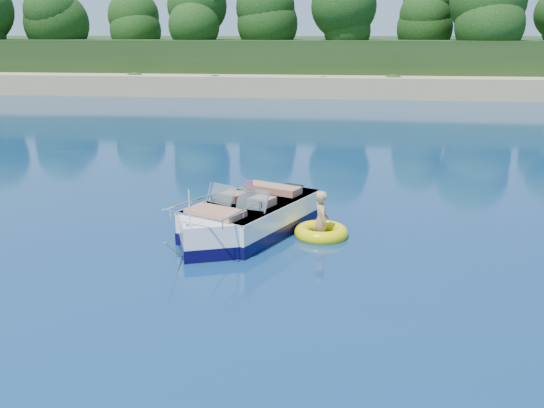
% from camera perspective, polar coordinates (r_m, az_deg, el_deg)
% --- Properties ---
extents(ground, '(160.00, 160.00, 0.00)m').
position_cam_1_polar(ground, '(11.31, -13.02, -8.70)').
color(ground, '#0B234F').
rests_on(ground, ground).
extents(shoreline, '(170.00, 59.00, 6.00)m').
position_cam_1_polar(shoreline, '(73.57, 4.41, 13.00)').
color(shoreline, tan).
rests_on(shoreline, ground).
extents(treeline, '(150.00, 7.12, 8.19)m').
position_cam_1_polar(treeline, '(50.77, 3.17, 16.91)').
color(treeline, black).
rests_on(treeline, ground).
extents(motorboat, '(3.21, 4.90, 1.75)m').
position_cam_1_polar(motorboat, '(14.25, -2.61, -1.63)').
color(motorboat, white).
rests_on(motorboat, ground).
extents(tow_tube, '(1.50, 1.50, 0.34)m').
position_cam_1_polar(tow_tube, '(14.29, 4.65, -2.69)').
color(tow_tube, '#F6E206').
rests_on(tow_tube, ground).
extents(boy, '(0.61, 0.90, 1.62)m').
position_cam_1_polar(boy, '(14.36, 4.57, -2.96)').
color(boy, tan).
rests_on(boy, ground).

